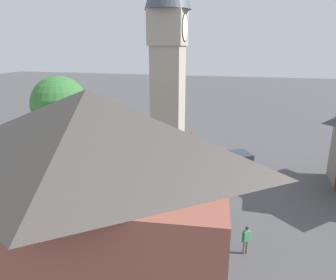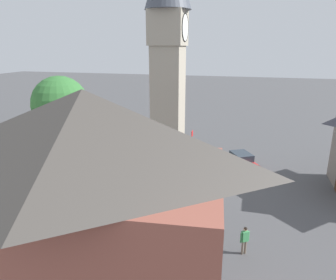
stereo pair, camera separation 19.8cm
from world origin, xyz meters
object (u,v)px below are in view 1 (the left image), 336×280
Objects in this scene: pedestrian at (246,238)px; road_sign at (192,139)px; car_silver_kerb at (241,161)px; building_shop_left at (96,228)px; car_blue_kerb at (113,154)px; tree at (60,104)px; clock_tower at (168,40)px; car_red_corner at (17,184)px.

pedestrian is 0.60× the size of road_sign.
road_sign is at bearing 22.12° from pedestrian.
car_silver_kerb is 20.68m from building_shop_left.
car_blue_kerb is at bearing 24.09° from building_shop_left.
car_silver_kerb is at bearing 3.77° from pedestrian.
pedestrian is 0.20× the size of tree.
car_blue_kerb is at bearing -92.40° from tree.
car_silver_kerb is (3.28, -6.29, -10.86)m from clock_tower.
car_silver_kerb is at bearing -12.27° from building_shop_left.
building_shop_left is 22.06m from road_sign.
clock_tower is 11.13m from road_sign.
car_silver_kerb is (1.38, -12.53, 0.00)m from car_blue_kerb.
road_sign is at bearing -43.71° from car_red_corner.
road_sign is (5.32, -1.07, -9.72)m from clock_tower.
clock_tower is at bearing 36.64° from pedestrian.
pedestrian is 0.17× the size of building_shop_left.
car_blue_kerb is 20.59m from building_shop_left.
road_sign is (14.91, 6.06, 0.89)m from pedestrian.
car_blue_kerb is 8.16m from road_sign.
car_blue_kerb is 7.49m from tree.
building_shop_left is at bearing 167.73° from car_silver_kerb.
car_silver_kerb is 12.90m from pedestrian.
tree is 2.98× the size of road_sign.
tree is at bearing 79.94° from clock_tower.
tree is at bearing 87.60° from car_blue_kerb.
building_shop_left reaches higher than pedestrian.
clock_tower reaches higher than car_blue_kerb.
clock_tower is 16.47m from car_red_corner.
clock_tower is at bearing 168.60° from road_sign.
clock_tower reaches higher than pedestrian.
tree is at bearing 93.56° from car_silver_kerb.
car_red_corner is 10.15m from tree.
clock_tower reaches higher than building_shop_left.
car_red_corner is 0.53× the size of tree.
car_red_corner is at bearing -169.52° from tree.
clock_tower is 12.97m from car_silver_kerb.
car_silver_kerb is 19.46m from car_red_corner.
building_shop_left is at bearing -155.91° from car_blue_kerb.
clock_tower is at bearing -100.06° from tree.
car_silver_kerb is 5.71m from road_sign.
pedestrian is 22.93m from tree.
car_red_corner is at bearing 154.07° from car_blue_kerb.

